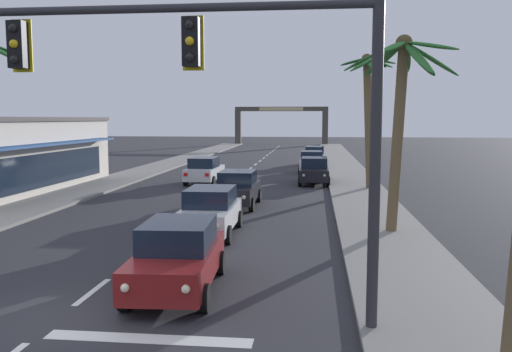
{
  "coord_description": "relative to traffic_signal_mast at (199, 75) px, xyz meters",
  "views": [
    {
      "loc": [
        5.3,
        -10.04,
        4.17
      ],
      "look_at": [
        3.32,
        8.0,
        2.2
      ],
      "focal_mm": 37.42,
      "sensor_mm": 36.0,
      "label": 1
    }
  ],
  "objects": [
    {
      "name": "lane_markings",
      "position": [
        -2.66,
        20.63,
        -4.99
      ],
      "size": [
        4.28,
        89.78,
        0.01
      ],
      "color": "silver",
      "rests_on": "ground"
    },
    {
      "name": "palm_right_second",
      "position": [
        5.21,
        9.14,
        0.12
      ],
      "size": [
        3.87,
        4.06,
        7.06
      ],
      "color": "brown",
      "rests_on": "ground"
    },
    {
      "name": "sedan_parked_nearest_kerb",
      "position": [
        2.02,
        30.54,
        -4.14
      ],
      "size": [
        1.94,
        4.45,
        1.68
      ],
      "color": "silver",
      "rests_on": "ground"
    },
    {
      "name": "sedan_oncoming_far",
      "position": [
        -4.79,
        23.3,
        -4.14
      ],
      "size": [
        2.06,
        4.49,
        1.68
      ],
      "color": "silver",
      "rests_on": "ground"
    },
    {
      "name": "town_gateway_arch",
      "position": [
        -3.08,
        74.83,
        -1.06
      ],
      "size": [
        14.77,
        0.9,
        5.99
      ],
      "color": "#423D38",
      "rests_on": "ground"
    },
    {
      "name": "sedan_fifth_in_queue",
      "position": [
        -1.4,
        14.68,
        -4.14
      ],
      "size": [
        1.97,
        4.46,
        1.68
      ],
      "color": "black",
      "rests_on": "ground"
    },
    {
      "name": "sedan_lead_at_stop_bar",
      "position": [
        -1.05,
        2.15,
        -4.14
      ],
      "size": [
        2.12,
        4.51,
        1.68
      ],
      "color": "maroon",
      "rests_on": "ground"
    },
    {
      "name": "sedan_parked_far_kerb",
      "position": [
        2.24,
        37.51,
        -4.14
      ],
      "size": [
        1.98,
        4.47,
        1.68
      ],
      "color": "silver",
      "rests_on": "ground"
    },
    {
      "name": "sedan_third_in_queue",
      "position": [
        -1.49,
        8.41,
        -4.14
      ],
      "size": [
        1.98,
        4.46,
        1.68
      ],
      "color": "silver",
      "rests_on": "ground"
    },
    {
      "name": "ground_plane",
      "position": [
        -3.08,
        -0.14,
        -5.0
      ],
      "size": [
        220.0,
        220.0,
        0.0
      ],
      "primitive_type": "plane",
      "color": "#2D2D33"
    },
    {
      "name": "palm_right_third",
      "position": [
        5.25,
        21.31,
        0.3
      ],
      "size": [
        3.21,
        3.05,
        7.85
      ],
      "color": "brown",
      "rests_on": "ground"
    },
    {
      "name": "sidewalk_left",
      "position": [
        -10.88,
        19.86,
        -4.93
      ],
      "size": [
        3.2,
        110.0,
        0.14
      ],
      "primitive_type": "cube",
      "color": "gray",
      "rests_on": "ground"
    },
    {
      "name": "traffic_signal_mast",
      "position": [
        0.0,
        0.0,
        0.0
      ],
      "size": [
        10.61,
        0.41,
        7.01
      ],
      "color": "#2D2D33",
      "rests_on": "ground"
    },
    {
      "name": "sedan_parked_mid_kerb",
      "position": [
        2.23,
        23.87,
        -4.14
      ],
      "size": [
        1.97,
        4.46,
        1.68
      ],
      "color": "black",
      "rests_on": "ground"
    },
    {
      "name": "sidewalk_right",
      "position": [
        4.72,
        19.86,
        -4.93
      ],
      "size": [
        3.2,
        110.0,
        0.14
      ],
      "primitive_type": "cube",
      "color": "gray",
      "rests_on": "ground"
    }
  ]
}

